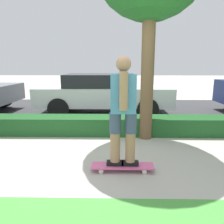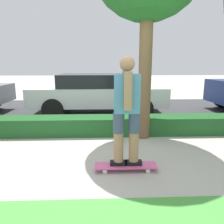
# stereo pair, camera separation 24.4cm
# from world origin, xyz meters

# --- Properties ---
(ground_plane) EXTENTS (60.00, 60.00, 0.00)m
(ground_plane) POSITION_xyz_m (0.00, 0.00, 0.00)
(ground_plane) COLOR #ADA89E
(street_asphalt) EXTENTS (18.42, 5.00, 0.01)m
(street_asphalt) POSITION_xyz_m (0.00, 4.20, 0.00)
(street_asphalt) COLOR #38383A
(street_asphalt) RESTS_ON ground_plane
(hedge_row) EXTENTS (18.42, 0.60, 0.41)m
(hedge_row) POSITION_xyz_m (0.00, 1.60, 0.21)
(hedge_row) COLOR #1E5123
(hedge_row) RESTS_ON ground_plane
(skateboard) EXTENTS (0.96, 0.24, 0.09)m
(skateboard) POSITION_xyz_m (0.30, -0.26, 0.07)
(skateboard) COLOR #DB5B93
(skateboard) RESTS_ON ground_plane
(skater_person) EXTENTS (0.49, 0.42, 1.64)m
(skater_person) POSITION_xyz_m (0.30, -0.26, 0.96)
(skater_person) COLOR black
(skater_person) RESTS_ON skateboard
(parked_car_middle) EXTENTS (4.29, 1.90, 1.31)m
(parked_car_middle) POSITION_xyz_m (-0.22, 3.83, 0.71)
(parked_car_middle) COLOR silver
(parked_car_middle) RESTS_ON ground_plane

